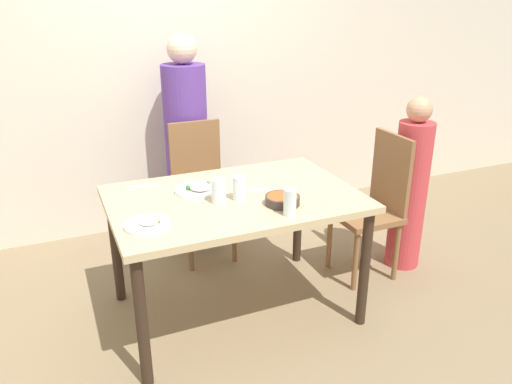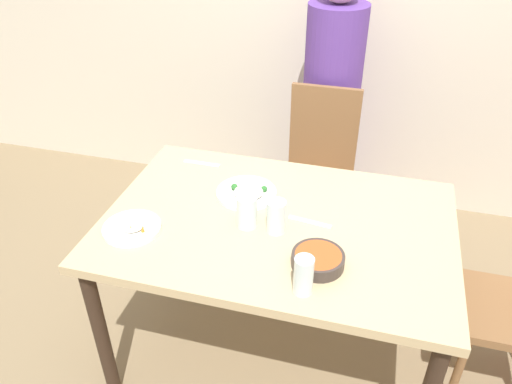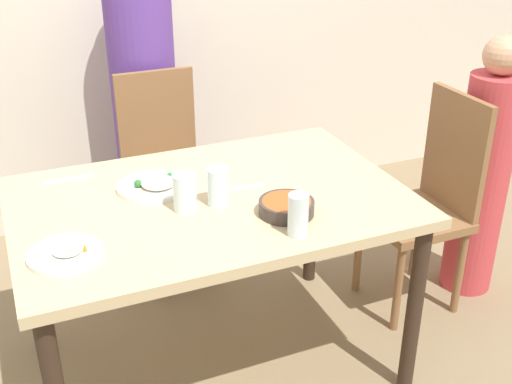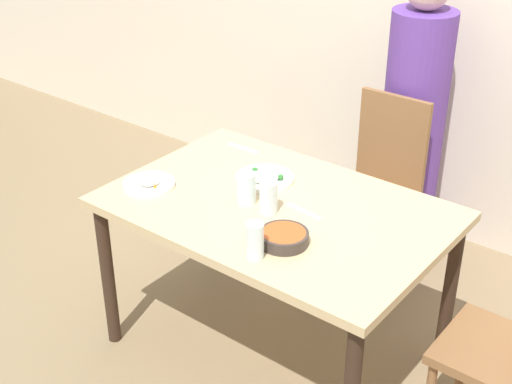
# 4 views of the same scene
# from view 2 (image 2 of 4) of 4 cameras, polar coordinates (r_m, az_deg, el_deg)

# --- Properties ---
(ground_plane) EXTENTS (10.00, 10.00, 0.00)m
(ground_plane) POSITION_cam_2_polar(r_m,az_deg,el_deg) (2.57, 2.07, -17.25)
(ground_plane) COLOR #847051
(dining_table) EXTENTS (1.41, 0.95, 0.78)m
(dining_table) POSITION_cam_2_polar(r_m,az_deg,el_deg) (2.08, 2.45, -5.15)
(dining_table) COLOR tan
(dining_table) RESTS_ON ground_plane
(chair_adult_spot) EXTENTS (0.40, 0.40, 1.00)m
(chair_adult_spot) POSITION_cam_2_polar(r_m,az_deg,el_deg) (2.83, 7.10, 2.25)
(chair_adult_spot) COLOR brown
(chair_adult_spot) RESTS_ON ground_plane
(person_adult) EXTENTS (0.33, 0.33, 1.59)m
(person_adult) POSITION_cam_2_polar(r_m,az_deg,el_deg) (3.02, 8.40, 8.76)
(person_adult) COLOR #5B3893
(person_adult) RESTS_ON ground_plane
(bowl_curry) EXTENTS (0.19, 0.19, 0.05)m
(bowl_curry) POSITION_cam_2_polar(r_m,az_deg,el_deg) (1.82, 7.09, -7.66)
(bowl_curry) COLOR #3D332D
(bowl_curry) RESTS_ON dining_table
(plate_rice_adult) EXTENTS (0.26, 0.26, 0.05)m
(plate_rice_adult) POSITION_cam_2_polar(r_m,az_deg,el_deg) (2.16, -1.05, -0.05)
(plate_rice_adult) COLOR white
(plate_rice_adult) RESTS_ON dining_table
(plate_rice_child) EXTENTS (0.23, 0.23, 0.05)m
(plate_rice_child) POSITION_cam_2_polar(r_m,az_deg,el_deg) (2.03, -13.97, -3.98)
(plate_rice_child) COLOR white
(plate_rice_child) RESTS_ON dining_table
(glass_water_tall) EXTENTS (0.08, 0.08, 0.14)m
(glass_water_tall) POSITION_cam_2_polar(r_m,az_deg,el_deg) (1.96, -1.05, -2.22)
(glass_water_tall) COLOR silver
(glass_water_tall) RESTS_ON dining_table
(glass_water_short) EXTENTS (0.08, 0.08, 0.14)m
(glass_water_short) POSITION_cam_2_polar(r_m,az_deg,el_deg) (1.93, 2.33, -2.83)
(glass_water_short) COLOR silver
(glass_water_short) RESTS_ON dining_table
(glass_water_center) EXTENTS (0.07, 0.07, 0.14)m
(glass_water_center) POSITION_cam_2_polar(r_m,az_deg,el_deg) (1.68, 5.46, -9.47)
(glass_water_center) COLOR silver
(glass_water_center) RESTS_ON dining_table
(fork_steel) EXTENTS (0.18, 0.02, 0.01)m
(fork_steel) POSITION_cam_2_polar(r_m,az_deg,el_deg) (2.42, -6.21, 3.29)
(fork_steel) COLOR silver
(fork_steel) RESTS_ON dining_table
(spoon_steel) EXTENTS (0.18, 0.04, 0.01)m
(spoon_steel) POSITION_cam_2_polar(r_m,az_deg,el_deg) (2.03, 6.17, -3.41)
(spoon_steel) COLOR silver
(spoon_steel) RESTS_ON dining_table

